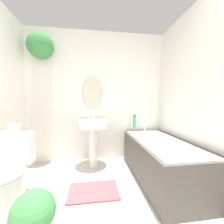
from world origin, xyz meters
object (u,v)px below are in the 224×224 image
at_px(toilet, 4,181).
at_px(toilet_paper_roll, 14,129).
at_px(bathtub, 161,158).
at_px(shampoo_bottle, 135,122).
at_px(potted_plant, 34,215).
at_px(pedestal_sink, 93,130).

bearing_deg(toilet, toilet_paper_roll, 90.00).
height_order(bathtub, shampoo_bottle, shampoo_bottle).
bearing_deg(toilet, shampoo_bottle, 30.70).
distance_m(bathtub, potted_plant, 1.60).
height_order(pedestal_sink, toilet_paper_roll, pedestal_sink).
bearing_deg(shampoo_bottle, toilet, -149.30).
relative_size(bathtub, potted_plant, 3.46).
xyz_separation_m(toilet, potted_plant, (0.44, -0.42, -0.05)).
distance_m(toilet, toilet_paper_roll, 0.54).
bearing_deg(potted_plant, toilet, 136.34).
distance_m(pedestal_sink, potted_plant, 1.38).
bearing_deg(bathtub, toilet, -169.55).
bearing_deg(bathtub, pedestal_sink, 153.27).
relative_size(shampoo_bottle, potted_plant, 0.57).
bearing_deg(potted_plant, pedestal_sink, 70.45).
distance_m(pedestal_sink, shampoo_bottle, 0.79).
xyz_separation_m(shampoo_bottle, potted_plant, (-1.21, -1.41, -0.49)).
bearing_deg(bathtub, shampoo_bottle, 107.02).
height_order(shampoo_bottle, potted_plant, shampoo_bottle).
distance_m(toilet, pedestal_sink, 1.26).
bearing_deg(bathtub, potted_plant, -151.48).
bearing_deg(toilet_paper_roll, bathtub, 3.84).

